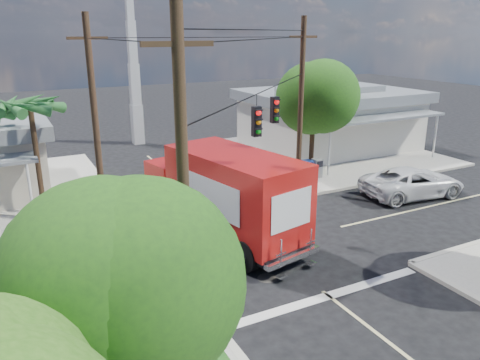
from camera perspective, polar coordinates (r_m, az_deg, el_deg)
ground at (r=19.12m, az=2.78°, el=-7.92°), size 120.00×120.00×0.00m
sidewalk_ne at (r=33.39m, az=9.64°, el=3.22°), size 14.12×14.12×0.14m
road_markings at (r=18.00m, az=5.16°, el=-9.68°), size 32.00×32.00×0.01m
building_ne at (r=34.74m, az=10.92°, el=7.51°), size 11.80×10.20×4.50m
radio_tower at (r=36.17m, az=-12.84°, el=13.10°), size 0.80×0.80×17.00m
tree_sw_front at (r=8.50m, az=-12.60°, el=-10.25°), size 3.88×3.78×6.03m
tree_ne_front at (r=27.10m, az=9.09°, el=10.05°), size 4.21×4.14×6.66m
tree_ne_back at (r=30.47m, az=10.58°, el=9.70°), size 3.77×3.66×5.82m
palm_nw_front at (r=22.64m, az=-24.19°, el=7.98°), size 3.01×3.08×5.59m
utility_poles at (r=18.32m, az=-3.86°, el=6.36°), size 12.00×10.68×9.00m
vending_boxes at (r=27.08m, az=8.16°, el=1.26°), size 1.90×0.50×1.10m
delivery_truck at (r=19.21m, az=-2.06°, el=-1.68°), size 4.29×8.94×3.73m
parked_car at (r=25.95m, az=20.30°, el=-0.24°), size 5.75×3.16×1.53m
pedestrian at (r=11.99m, az=-4.89°, el=-20.09°), size 0.66×0.54×1.56m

